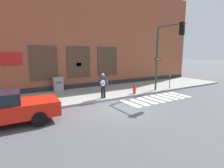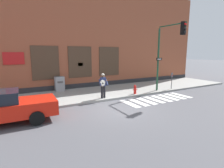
{
  "view_description": "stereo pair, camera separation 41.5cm",
  "coord_description": "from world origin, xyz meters",
  "px_view_note": "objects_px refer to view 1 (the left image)",
  "views": [
    {
      "loc": [
        -5.45,
        -8.2,
        3.2
      ],
      "look_at": [
        0.77,
        2.08,
        1.09
      ],
      "focal_mm": 28.0,
      "sensor_mm": 36.0,
      "label": 1
    },
    {
      "loc": [
        -5.09,
        -8.41,
        3.2
      ],
      "look_at": [
        0.77,
        2.08,
        1.09
      ],
      "focal_mm": 28.0,
      "sensor_mm": 36.0,
      "label": 2
    }
  ],
  "objects_px": {
    "traffic_light": "(166,47)",
    "utility_box": "(58,84)",
    "parking_meter": "(170,78)",
    "fire_hydrant": "(134,89)",
    "red_car": "(3,109)",
    "busker": "(103,84)"
  },
  "relations": [
    {
      "from": "traffic_light",
      "to": "parking_meter",
      "type": "xyz_separation_m",
      "value": [
        1.56,
        0.82,
        -2.63
      ]
    },
    {
      "from": "red_car",
      "to": "busker",
      "type": "distance_m",
      "value": 6.06
    },
    {
      "from": "red_car",
      "to": "utility_box",
      "type": "relative_size",
      "value": 3.94
    },
    {
      "from": "parking_meter",
      "to": "utility_box",
      "type": "relative_size",
      "value": 1.21
    },
    {
      "from": "parking_meter",
      "to": "fire_hydrant",
      "type": "distance_m",
      "value": 4.03
    },
    {
      "from": "traffic_light",
      "to": "utility_box",
      "type": "height_order",
      "value": "traffic_light"
    },
    {
      "from": "busker",
      "to": "utility_box",
      "type": "distance_m",
      "value": 4.4
    },
    {
      "from": "red_car",
      "to": "traffic_light",
      "type": "height_order",
      "value": "traffic_light"
    },
    {
      "from": "busker",
      "to": "fire_hydrant",
      "type": "xyz_separation_m",
      "value": [
        2.7,
        -0.05,
        -0.63
      ]
    },
    {
      "from": "traffic_light",
      "to": "utility_box",
      "type": "xyz_separation_m",
      "value": [
        -7.21,
        4.66,
        -2.98
      ]
    },
    {
      "from": "red_car",
      "to": "parking_meter",
      "type": "distance_m",
      "value": 12.64
    },
    {
      "from": "red_car",
      "to": "parking_meter",
      "type": "height_order",
      "value": "parking_meter"
    },
    {
      "from": "red_car",
      "to": "fire_hydrant",
      "type": "relative_size",
      "value": 6.67
    },
    {
      "from": "fire_hydrant",
      "to": "red_car",
      "type": "bearing_deg",
      "value": -170.43
    },
    {
      "from": "utility_box",
      "to": "parking_meter",
      "type": "bearing_deg",
      "value": -23.65
    },
    {
      "from": "traffic_light",
      "to": "fire_hydrant",
      "type": "relative_size",
      "value": 7.44
    },
    {
      "from": "red_car",
      "to": "parking_meter",
      "type": "relative_size",
      "value": 3.25
    },
    {
      "from": "fire_hydrant",
      "to": "utility_box",
      "type": "bearing_deg",
      "value": 140.8
    },
    {
      "from": "parking_meter",
      "to": "traffic_light",
      "type": "bearing_deg",
      "value": -152.46
    },
    {
      "from": "red_car",
      "to": "fire_hydrant",
      "type": "xyz_separation_m",
      "value": [
        8.56,
        1.44,
        -0.29
      ]
    },
    {
      "from": "red_car",
      "to": "busker",
      "type": "relative_size",
      "value": 2.72
    },
    {
      "from": "red_car",
      "to": "fire_hydrant",
      "type": "height_order",
      "value": "red_car"
    }
  ]
}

